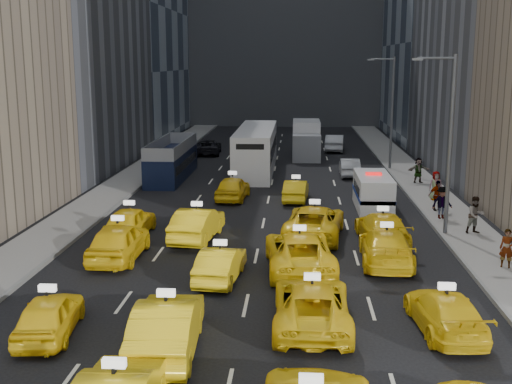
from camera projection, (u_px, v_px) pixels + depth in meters
ground at (241, 328)px, 21.24m from camera, size 160.00×160.00×0.00m
sidewalk_west at (127, 182)px, 46.32m from camera, size 3.00×90.00×0.15m
sidewalk_east at (421, 186)px, 45.00m from camera, size 3.00×90.00×0.15m
curb_west at (146, 182)px, 46.23m from camera, size 0.15×90.00×0.18m
curb_east at (400, 185)px, 45.09m from camera, size 0.15×90.00×0.18m
streetlight_near at (448, 139)px, 31.40m from camera, size 2.15×0.22×9.00m
streetlight_far at (391, 109)px, 50.96m from camera, size 2.15×0.22×9.00m
taxi_4 at (49, 315)px, 20.53m from camera, size 2.09×4.22×1.38m
taxi_5 at (167, 326)px, 19.30m from camera, size 2.04×5.18×1.68m
taxi_6 at (312, 304)px, 21.26m from camera, size 2.50×5.41×1.50m
taxi_7 at (445, 312)px, 20.83m from camera, size 2.23×4.72×1.33m
taxi_8 at (119, 241)px, 28.39m from camera, size 1.98×4.92×1.67m
taxi_9 at (220, 264)px, 25.72m from camera, size 1.82×4.23×1.36m
taxi_10 at (299, 251)px, 26.98m from camera, size 3.18×6.03×1.62m
taxi_11 at (386, 247)px, 27.78m from camera, size 2.40×5.41×1.54m
taxi_12 at (130, 221)px, 32.22m from camera, size 2.03×4.50×1.50m
taxi_13 at (197, 224)px, 31.55m from camera, size 2.24×5.02×1.60m
taxi_14 at (314, 222)px, 31.97m from camera, size 3.39×6.08×1.61m
taxi_15 at (382, 228)px, 30.97m from camera, size 2.43×5.28×1.50m
taxi_16 at (233, 188)px, 40.71m from camera, size 2.12×4.54×1.50m
taxi_17 at (296, 190)px, 40.37m from camera, size 1.68×4.10×1.32m
nypd_van at (373, 192)px, 38.14m from camera, size 2.12×5.16×2.19m
double_decker at (172, 160)px, 48.01m from camera, size 2.47×9.91×2.87m
city_bus at (256, 150)px, 51.02m from camera, size 4.42×13.64×3.46m
box_truck at (306, 140)px, 58.39m from camera, size 2.69×7.23×3.27m
misc_car_0 at (349, 167)px, 49.12m from camera, size 1.49×4.15×1.36m
misc_car_1 at (208, 147)px, 60.48m from camera, size 2.59×5.11×1.38m
misc_car_2 at (303, 142)px, 64.63m from camera, size 2.22×4.76×1.34m
misc_car_3 at (258, 141)px, 63.85m from camera, size 1.97×4.64×1.56m
misc_car_4 at (335, 143)px, 62.65m from camera, size 2.14×5.02×1.61m
pedestrian_0 at (507, 248)px, 26.83m from camera, size 0.71×0.60×1.65m
pedestrian_1 at (476, 215)px, 32.14m from camera, size 1.02×0.74×1.88m
pedestrian_2 at (442, 203)px, 35.16m from camera, size 1.22×0.69×1.78m
pedestrian_3 at (437, 196)px, 37.05m from camera, size 1.11×0.67×1.77m
pedestrian_4 at (436, 186)px, 39.92m from camera, size 0.95×0.63×1.80m
pedestrian_5 at (418, 170)px, 45.52m from camera, size 1.72×0.87×1.78m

